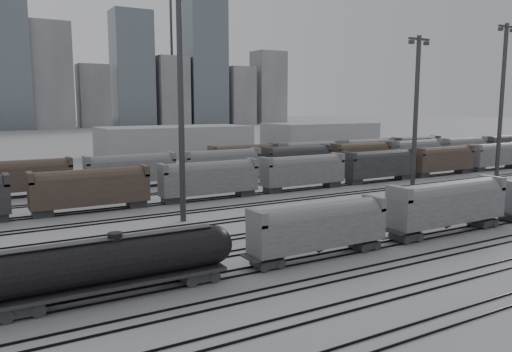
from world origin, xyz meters
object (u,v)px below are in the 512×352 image
tank_car_b (116,262)px  light_mast_c (415,119)px  hopper_car_a (319,225)px  hopper_car_b (448,202)px

tank_car_b → light_mast_c: light_mast_c is taller
tank_car_b → hopper_car_a: 18.39m
tank_car_b → hopper_car_a: (18.39, 0.00, 0.41)m
hopper_car_a → light_mast_c: (23.83, 10.83, 8.95)m
hopper_car_a → hopper_car_b: bearing=0.0°
tank_car_b → hopper_car_a: bearing=0.0°
hopper_car_a → light_mast_c: 27.66m
hopper_car_a → hopper_car_b: (17.39, 0.00, 0.38)m
hopper_car_a → hopper_car_b: 17.39m
hopper_car_a → light_mast_c: light_mast_c is taller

